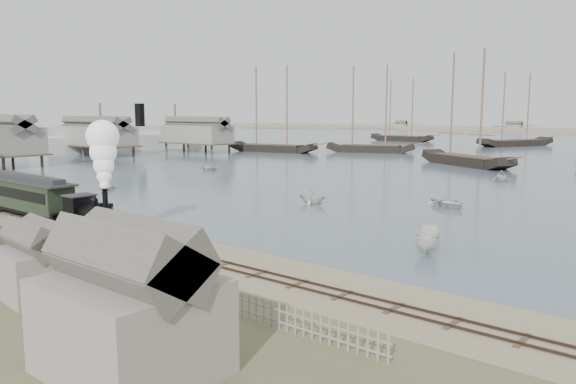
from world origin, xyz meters
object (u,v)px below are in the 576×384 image
Objects in this scene: passenger_coach at (26,194)px; beached_dinghy at (82,216)px; steamship at (140,127)px; locomotive at (100,185)px.

passenger_coach reaches higher than beached_dinghy.
beached_dinghy is at bearing -127.32° from steamship.
locomotive is 8.00m from beached_dinghy.
passenger_coach is at bearing 180.00° from locomotive.
passenger_coach is (-12.09, 0.00, -1.84)m from locomotive.
steamship reaches higher than beached_dinghy.
beached_dinghy is 94.68m from steamship.
beached_dinghy is at bearing 23.35° from passenger_coach.
locomotive reaches higher than beached_dinghy.
locomotive is at bearing -125.94° from steamship.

